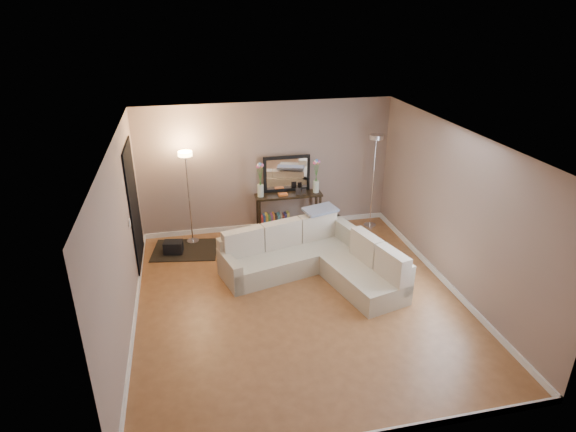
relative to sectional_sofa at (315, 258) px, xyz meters
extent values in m
cube|color=#915C34|center=(-0.45, -0.72, -0.31)|extent=(5.00, 5.50, 0.01)
cube|color=white|center=(-0.45, -0.72, 2.30)|extent=(5.00, 5.50, 0.01)
cube|color=gray|center=(-0.45, 2.04, 0.99)|extent=(5.00, 0.02, 2.60)
cube|color=gray|center=(-0.45, -3.48, 0.99)|extent=(5.00, 0.02, 2.60)
cube|color=gray|center=(-2.96, -0.72, 0.99)|extent=(0.02, 5.50, 2.60)
cube|color=gray|center=(2.06, -0.72, 0.99)|extent=(0.02, 5.50, 2.60)
cube|color=white|center=(-0.45, 2.01, -0.26)|extent=(5.00, 0.03, 0.10)
cube|color=white|center=(-2.93, -0.72, -0.26)|extent=(0.03, 5.50, 0.10)
cube|color=white|center=(2.04, -0.72, -0.26)|extent=(0.03, 5.50, 0.10)
cube|color=black|center=(-2.93, 0.98, 0.79)|extent=(0.02, 1.20, 2.20)
cube|color=white|center=(-2.93, 0.13, 0.89)|extent=(0.02, 0.08, 0.12)
cube|color=beige|center=(-0.38, 0.26, -0.13)|extent=(2.48, 1.39, 0.36)
cube|color=beige|center=(-0.46, 0.56, 0.13)|extent=(2.32, 0.77, 0.51)
cube|color=beige|center=(-1.45, -0.02, -0.05)|extent=(0.37, 0.83, 0.51)
cube|color=beige|center=(0.65, -0.64, -0.13)|extent=(1.16, 1.61, 0.36)
cube|color=beige|center=(0.85, -0.17, 0.13)|extent=(0.75, 2.23, 0.51)
cube|color=beige|center=(-1.18, 0.27, 0.29)|extent=(0.73, 0.37, 0.47)
cube|color=beige|center=(-0.48, 0.46, 0.29)|extent=(0.73, 0.37, 0.47)
cube|color=beige|center=(0.22, 0.64, 0.29)|extent=(0.73, 0.37, 0.47)
cube|color=beige|center=(0.79, -0.32, 0.29)|extent=(0.36, 0.68, 0.47)
cube|color=beige|center=(0.96, -0.98, 0.29)|extent=(0.36, 0.68, 0.47)
cube|color=gray|center=(0.27, 0.65, 0.60)|extent=(0.67, 0.51, 0.08)
cube|color=black|center=(-0.07, 1.74, 0.49)|extent=(1.33, 0.36, 0.04)
cube|color=black|center=(-0.68, 1.60, 0.08)|extent=(0.05, 0.05, 0.77)
cube|color=black|center=(-0.68, 1.88, 0.08)|extent=(0.05, 0.05, 0.77)
cube|color=black|center=(0.54, 1.59, 0.08)|extent=(0.05, 0.05, 0.77)
cube|color=black|center=(0.54, 1.88, 0.08)|extent=(0.05, 0.05, 0.77)
cube|color=black|center=(-0.07, 1.74, -0.12)|extent=(1.24, 0.33, 0.03)
cube|color=#BF3333|center=(-0.62, 1.74, -0.01)|extent=(0.03, 0.16, 0.19)
cube|color=#3359A5|center=(-0.58, 1.74, 0.00)|extent=(0.04, 0.16, 0.21)
cube|color=gold|center=(-0.53, 1.74, 0.01)|extent=(0.04, 0.16, 0.23)
cube|color=#3F7F4C|center=(-0.47, 1.74, -0.01)|extent=(0.05, 0.16, 0.19)
cube|color=#994C99|center=(-0.43, 1.74, 0.00)|extent=(0.03, 0.16, 0.21)
cube|color=orange|center=(-0.38, 1.74, 0.01)|extent=(0.04, 0.16, 0.23)
cube|color=#262626|center=(-0.34, 1.74, -0.01)|extent=(0.04, 0.16, 0.19)
cube|color=#4C99B2|center=(-0.28, 1.74, 0.00)|extent=(0.05, 0.16, 0.21)
cube|color=#B2A58C|center=(-0.23, 1.74, 0.01)|extent=(0.03, 0.16, 0.23)
cube|color=brown|center=(-0.19, 1.74, -0.01)|extent=(0.04, 0.16, 0.19)
cube|color=navy|center=(-0.15, 1.74, 0.00)|extent=(0.04, 0.16, 0.21)
cube|color=gold|center=(-0.09, 1.74, 0.01)|extent=(0.05, 0.16, 0.23)
cube|color=black|center=(-0.07, 1.91, 0.88)|extent=(0.94, 0.04, 0.73)
cube|color=white|center=(-0.07, 1.89, 0.88)|extent=(0.81, 0.01, 0.61)
cube|color=#CE6124|center=(-0.20, 1.71, 0.52)|extent=(0.18, 0.12, 0.04)
cube|color=black|center=(0.11, 1.69, 0.57)|extent=(0.10, 0.02, 0.13)
cube|color=black|center=(0.23, 1.69, 0.56)|extent=(0.08, 0.02, 0.11)
cylinder|color=silver|center=(-0.63, 1.74, 0.62)|extent=(0.12, 0.12, 0.24)
cylinder|color=#38722D|center=(-0.65, 1.74, 0.91)|extent=(0.10, 0.01, 0.42)
sphere|color=#E5598C|center=(-0.67, 1.74, 1.12)|extent=(0.07, 0.07, 0.07)
cylinder|color=#38722D|center=(-0.64, 1.74, 0.92)|extent=(0.06, 0.01, 0.45)
sphere|color=white|center=(-0.65, 1.74, 1.14)|extent=(0.07, 0.07, 0.07)
cylinder|color=#38722D|center=(-0.63, 1.74, 0.93)|extent=(0.01, 0.01, 0.47)
sphere|color=#598CE5|center=(-0.63, 1.74, 1.16)|extent=(0.07, 0.07, 0.07)
cylinder|color=#38722D|center=(-0.63, 1.74, 0.91)|extent=(0.05, 0.01, 0.43)
sphere|color=#E58C4C|center=(-0.61, 1.74, 1.12)|extent=(0.07, 0.07, 0.07)
cylinder|color=#38722D|center=(-0.62, 1.74, 0.92)|extent=(0.10, 0.01, 0.44)
sphere|color=#D866B2|center=(-0.59, 1.74, 1.14)|extent=(0.07, 0.07, 0.07)
cylinder|color=silver|center=(0.49, 1.74, 0.62)|extent=(0.12, 0.12, 0.24)
cylinder|color=#38722D|center=(0.47, 1.74, 0.91)|extent=(0.10, 0.01, 0.42)
sphere|color=#E5598C|center=(0.45, 1.74, 1.12)|extent=(0.07, 0.07, 0.07)
cylinder|color=#38722D|center=(0.48, 1.74, 0.92)|extent=(0.06, 0.01, 0.45)
sphere|color=white|center=(0.47, 1.74, 1.14)|extent=(0.07, 0.07, 0.07)
cylinder|color=#38722D|center=(0.49, 1.74, 0.93)|extent=(0.01, 0.01, 0.47)
sphere|color=#598CE5|center=(0.49, 1.74, 1.16)|extent=(0.07, 0.07, 0.07)
cylinder|color=#38722D|center=(0.49, 1.74, 0.91)|extent=(0.05, 0.01, 0.43)
sphere|color=#E58C4C|center=(0.51, 1.74, 1.12)|extent=(0.07, 0.07, 0.07)
cylinder|color=#38722D|center=(0.50, 1.74, 0.92)|extent=(0.10, 0.01, 0.44)
sphere|color=#D866B2|center=(0.53, 1.74, 1.14)|extent=(0.07, 0.07, 0.07)
cylinder|color=silver|center=(-2.01, 1.68, -0.29)|extent=(0.27, 0.27, 0.03)
cylinder|color=silver|center=(-2.01, 1.68, 0.58)|extent=(0.03, 0.03, 1.74)
cylinder|color=#FFBF72|center=(-2.01, 1.68, 1.48)|extent=(0.30, 0.30, 0.08)
cylinder|color=silver|center=(1.65, 1.63, -0.29)|extent=(0.30, 0.30, 0.03)
cylinder|color=silver|center=(1.65, 1.63, 0.64)|extent=(0.03, 0.03, 1.85)
cylinder|color=silver|center=(1.65, 1.63, 1.60)|extent=(0.33, 0.33, 0.08)
cube|color=black|center=(-2.16, 1.35, -0.30)|extent=(1.32, 1.07, 0.02)
cube|color=black|center=(-2.37, 1.28, -0.18)|extent=(0.37, 0.29, 0.22)
camera|label=1|loc=(-1.98, -6.93, 3.99)|focal=30.00mm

